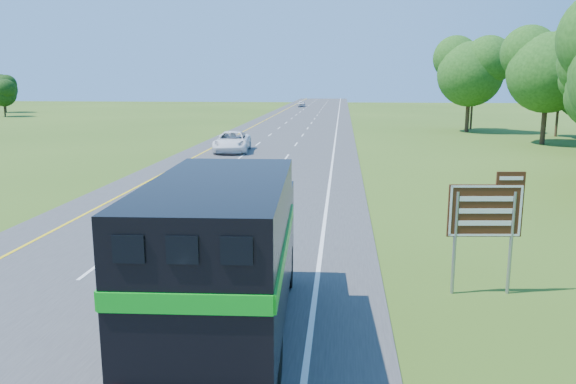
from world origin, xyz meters
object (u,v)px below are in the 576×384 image
white_suv (232,142)px  exit_sign (486,216)px  horse_truck (226,255)px  far_car (301,104)px

white_suv → exit_sign: exit_sign is taller
exit_sign → white_suv: bearing=107.6°
horse_truck → exit_sign: 7.70m
white_suv → horse_truck: bearing=-83.9°
far_car → exit_sign: size_ratio=1.17×
horse_truck → exit_sign: (6.70, 3.80, 0.15)m
far_car → exit_sign: (13.39, -112.30, 1.57)m
white_suv → far_car: (0.06, 81.00, -0.14)m
exit_sign → horse_truck: bearing=-156.0°
horse_truck → white_suv: (-6.74, 35.10, -1.28)m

